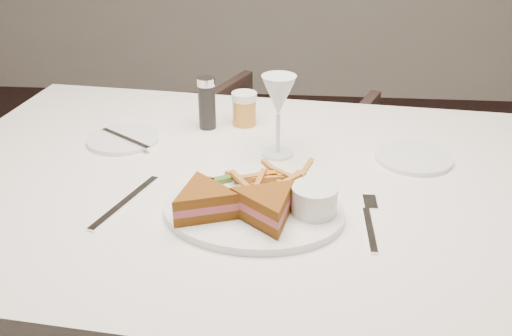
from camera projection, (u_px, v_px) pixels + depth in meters
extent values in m
cube|color=white|center=(258.00, 323.00, 1.30)|extent=(1.44, 1.04, 0.75)
imported|color=#433129|center=(279.00, 159.00, 2.19)|extent=(0.76, 0.74, 0.62)
ellipsoid|color=white|center=(254.00, 211.00, 1.00)|extent=(0.34, 0.28, 0.01)
cube|color=silver|center=(125.00, 202.00, 1.04)|extent=(0.08, 0.20, 0.00)
cylinder|color=white|center=(123.00, 139.00, 1.28)|extent=(0.16, 0.16, 0.01)
cylinder|color=white|center=(414.00, 158.00, 1.20)|extent=(0.16, 0.16, 0.01)
cylinder|color=black|center=(207.00, 103.00, 1.32)|extent=(0.04, 0.04, 0.12)
cylinder|color=#C88330|center=(244.00, 109.00, 1.35)|extent=(0.06, 0.06, 0.08)
cube|color=#446925|center=(217.00, 181.00, 1.08)|extent=(0.06, 0.04, 0.01)
cube|color=#446925|center=(201.00, 185.00, 1.06)|extent=(0.05, 0.05, 0.01)
cylinder|color=white|center=(314.00, 200.00, 0.98)|extent=(0.08, 0.08, 0.05)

